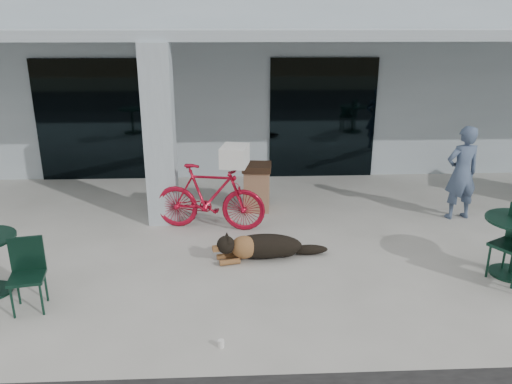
{
  "coord_description": "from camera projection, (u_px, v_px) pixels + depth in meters",
  "views": [
    {
      "loc": [
        -0.24,
        -6.2,
        3.41
      ],
      "look_at": [
        0.09,
        0.9,
        1.0
      ],
      "focal_mm": 35.0,
      "sensor_mm": 36.0,
      "label": 1
    }
  ],
  "objects": [
    {
      "name": "ground",
      "position": [
        252.0,
        280.0,
        6.97
      ],
      "size": [
        80.0,
        80.0,
        0.0
      ],
      "primitive_type": "plane",
      "color": "#B4B2A9",
      "rests_on": "ground"
    },
    {
      "name": "building",
      "position": [
        240.0,
        66.0,
        14.29
      ],
      "size": [
        22.0,
        7.0,
        4.5
      ],
      "primitive_type": "cube",
      "color": "#ADBBC3",
      "rests_on": "ground"
    },
    {
      "name": "storefront_glass_left",
      "position": [
        100.0,
        121.0,
        11.1
      ],
      "size": [
        2.8,
        0.06,
        2.7
      ],
      "primitive_type": "cube",
      "color": "black",
      "rests_on": "ground"
    },
    {
      "name": "storefront_glass_right",
      "position": [
        322.0,
        119.0,
        11.33
      ],
      "size": [
        2.4,
        0.06,
        2.7
      ],
      "primitive_type": "cube",
      "color": "black",
      "rests_on": "ground"
    },
    {
      "name": "column",
      "position": [
        160.0,
        136.0,
        8.58
      ],
      "size": [
        0.5,
        0.5,
        3.12
      ],
      "primitive_type": "cube",
      "color": "#ADBBC3",
      "rests_on": "ground"
    },
    {
      "name": "overhang",
      "position": [
        244.0,
        34.0,
        9.34
      ],
      "size": [
        22.0,
        2.8,
        0.18
      ],
      "primitive_type": "cube",
      "color": "#ADBBC3",
      "rests_on": "column"
    },
    {
      "name": "bicycle",
      "position": [
        210.0,
        197.0,
        8.55
      ],
      "size": [
        2.0,
        0.9,
        1.16
      ],
      "primitive_type": "imported",
      "rotation": [
        0.0,
        0.0,
        1.38
      ],
      "color": "#AB0D26",
      "rests_on": "ground"
    },
    {
      "name": "laundry_basket",
      "position": [
        235.0,
        156.0,
        8.25
      ],
      "size": [
        0.52,
        0.63,
        0.33
      ],
      "primitive_type": "cube",
      "rotation": [
        0.0,
        0.0,
        1.38
      ],
      "color": "white",
      "rests_on": "bicycle"
    },
    {
      "name": "dog",
      "position": [
        265.0,
        245.0,
        7.57
      ],
      "size": [
        1.37,
        0.73,
        0.44
      ],
      "primitive_type": null,
      "rotation": [
        0.0,
        0.0,
        0.23
      ],
      "color": "black",
      "rests_on": "ground"
    },
    {
      "name": "cup_near_dog",
      "position": [
        221.0,
        344.0,
        5.52
      ],
      "size": [
        0.08,
        0.08,
        0.09
      ],
      "primitive_type": "cylinder",
      "rotation": [
        0.0,
        0.0,
        0.14
      ],
      "color": "white",
      "rests_on": "ground"
    },
    {
      "name": "cafe_chair_near",
      "position": [
        27.0,
        277.0,
        6.12
      ],
      "size": [
        0.49,
        0.52,
        0.91
      ],
      "primitive_type": null,
      "rotation": [
        0.0,
        0.0,
        0.18
      ],
      "color": "#113326",
      "rests_on": "ground"
    },
    {
      "name": "cafe_chair_far_b",
      "position": [
        512.0,
        245.0,
        6.84
      ],
      "size": [
        0.68,
        0.66,
        1.04
      ],
      "primitive_type": null,
      "rotation": [
        0.0,
        0.0,
        -1.05
      ],
      "color": "#113326",
      "rests_on": "ground"
    },
    {
      "name": "person",
      "position": [
        462.0,
        173.0,
        8.95
      ],
      "size": [
        0.68,
        0.51,
        1.72
      ],
      "primitive_type": "imported",
      "rotation": [
        0.0,
        0.0,
        3.3
      ],
      "color": "#465877",
      "rests_on": "ground"
    },
    {
      "name": "trash_receptacle",
      "position": [
        257.0,
        187.0,
        9.48
      ],
      "size": [
        0.58,
        0.58,
        0.91
      ],
      "primitive_type": null,
      "rotation": [
        0.0,
        0.0,
        -0.1
      ],
      "color": "#8F664A",
      "rests_on": "ground"
    }
  ]
}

